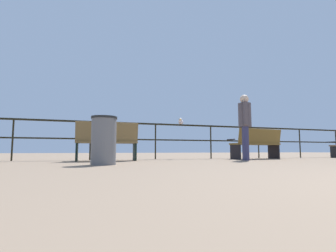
{
  "coord_description": "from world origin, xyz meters",
  "views": [
    {
      "loc": [
        -3.21,
        0.12,
        0.27
      ],
      "look_at": [
        -0.73,
        7.19,
        0.99
      ],
      "focal_mm": 27.12,
      "sensor_mm": 36.0,
      "label": 1
    }
  ],
  "objects_px": {
    "seagull_on_rail": "(181,122)",
    "trash_bin": "(104,140)",
    "bench_near_right": "(257,142)",
    "person_by_bench": "(245,122)",
    "bench_near_left": "(107,140)"
  },
  "relations": [
    {
      "from": "person_by_bench",
      "to": "trash_bin",
      "type": "relative_size",
      "value": 2.0
    },
    {
      "from": "bench_near_right",
      "to": "seagull_on_rail",
      "type": "xyz_separation_m",
      "value": [
        -2.24,
        0.89,
        0.68
      ]
    },
    {
      "from": "bench_near_left",
      "to": "trash_bin",
      "type": "relative_size",
      "value": 1.72
    },
    {
      "from": "bench_near_right",
      "to": "seagull_on_rail",
      "type": "distance_m",
      "value": 2.51
    },
    {
      "from": "bench_near_right",
      "to": "person_by_bench",
      "type": "height_order",
      "value": "person_by_bench"
    },
    {
      "from": "bench_near_left",
      "to": "trash_bin",
      "type": "bearing_deg",
      "value": -97.8
    },
    {
      "from": "seagull_on_rail",
      "to": "trash_bin",
      "type": "distance_m",
      "value": 3.82
    },
    {
      "from": "bench_near_left",
      "to": "person_by_bench",
      "type": "relative_size",
      "value": 0.86
    },
    {
      "from": "trash_bin",
      "to": "person_by_bench",
      "type": "bearing_deg",
      "value": 13.84
    },
    {
      "from": "person_by_bench",
      "to": "bench_near_right",
      "type": "bearing_deg",
      "value": 37.89
    },
    {
      "from": "person_by_bench",
      "to": "seagull_on_rail",
      "type": "distance_m",
      "value": 2.09
    },
    {
      "from": "bench_near_left",
      "to": "bench_near_right",
      "type": "height_order",
      "value": "bench_near_left"
    },
    {
      "from": "bench_near_left",
      "to": "trash_bin",
      "type": "height_order",
      "value": "bench_near_left"
    },
    {
      "from": "seagull_on_rail",
      "to": "trash_bin",
      "type": "xyz_separation_m",
      "value": [
        -2.65,
        -2.64,
        -0.75
      ]
    },
    {
      "from": "bench_near_right",
      "to": "trash_bin",
      "type": "bearing_deg",
      "value": -160.35
    }
  ]
}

